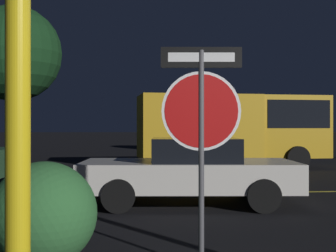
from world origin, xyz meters
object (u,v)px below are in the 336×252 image
object	(u,v)px
hedge_bush_1	(44,214)
passing_car_2	(190,170)
yellow_pole_left	(18,122)
delivery_truck	(238,126)
stop_sign	(201,112)
tree_1	(14,54)

from	to	relation	value
hedge_bush_1	passing_car_2	xyz separation A→B (m)	(2.13, 3.86, 0.09)
yellow_pole_left	delivery_truck	world-z (taller)	yellow_pole_left
delivery_truck	stop_sign	bearing A→B (deg)	-19.81
stop_sign	yellow_pole_left	world-z (taller)	yellow_pole_left
stop_sign	passing_car_2	xyz separation A→B (m)	(0.44, 4.07, -1.01)
stop_sign	hedge_bush_1	distance (m)	2.03
tree_1	hedge_bush_1	bearing A→B (deg)	-75.80
stop_sign	delivery_truck	world-z (taller)	delivery_truck
tree_1	yellow_pole_left	bearing A→B (deg)	-76.83
hedge_bush_1	passing_car_2	distance (m)	4.41
stop_sign	tree_1	distance (m)	17.03
passing_car_2	tree_1	size ratio (longest dim) A/B	0.64
hedge_bush_1	tree_1	distance (m)	16.58
yellow_pole_left	tree_1	size ratio (longest dim) A/B	0.46
yellow_pole_left	delivery_truck	size ratio (longest dim) A/B	0.45
hedge_bush_1	delivery_truck	bearing A→B (deg)	66.62
yellow_pole_left	hedge_bush_1	xyz separation A→B (m)	(-0.20, 2.13, -0.97)
stop_sign	delivery_truck	size ratio (longest dim) A/B	0.34
tree_1	passing_car_2	bearing A→B (deg)	-62.61
yellow_pole_left	delivery_truck	bearing A→B (deg)	70.72
hedge_bush_1	tree_1	size ratio (longest dim) A/B	0.17
hedge_bush_1	delivery_truck	distance (m)	12.52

